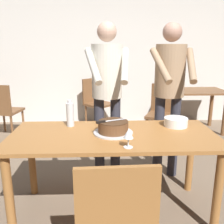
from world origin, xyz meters
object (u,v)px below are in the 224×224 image
Objects in this scene: background_chair_2 at (3,109)px; wine_glass_near at (128,134)px; background_chair_0 at (96,100)px; background_chair_3 at (163,111)px; person_cutting_cake at (107,86)px; plate_stack at (176,122)px; person_standing_beside at (170,85)px; main_dining_table at (113,146)px; cake_on_platter at (113,128)px; background_table at (195,99)px; cake_knife at (105,121)px; chair_near_side at (115,220)px; water_bottle at (70,114)px.

wine_glass_near is at bearing -51.74° from background_chair_2.
background_chair_0 is 1.00× the size of background_chair_3.
plate_stack is at bearing -32.62° from person_cutting_cake.
person_standing_beside reaches higher than background_chair_3.
main_dining_table is 1.03× the size of person_standing_beside.
main_dining_table is at bearing -75.68° from cake_on_platter.
person_cutting_cake is 0.67m from person_standing_beside.
background_table is at bearing 55.32° from main_dining_table.
cake_knife is 2.63m from background_chair_0.
background_table is at bearing 65.05° from plate_stack.
background_chair_3 reaches higher than cake_knife.
wine_glass_near is 0.08× the size of person_cutting_cake.
person_standing_beside is (0.04, 0.44, 0.29)m from plate_stack.
main_dining_table is 0.38m from wine_glass_near.
chair_near_side is at bearing -115.06° from person_standing_beside.
background_table is at bearing 55.03° from cake_on_platter.
cake_knife is 0.29× the size of background_chair_3.
person_standing_beside is at bearing 60.08° from wine_glass_near.
background_table is (0.94, 2.03, -0.21)m from plate_stack.
background_chair_0 is (-0.20, 2.57, -0.31)m from cake_on_platter.
cake_knife is at bearing -137.62° from person_standing_beside.
water_bottle reaches higher than chair_near_side.
plate_stack is 0.13× the size of person_standing_beside.
background_chair_2 is at bearing 121.47° from chair_near_side.
main_dining_table is at bearing -30.93° from water_bottle.
cake_on_platter is 0.10m from cake_knife.
main_dining_table is 2.60m from background_chair_0.
wine_glass_near is (0.10, -0.30, 0.21)m from main_dining_table.
plate_stack is at bearing -95.03° from person_standing_beside.
person_cutting_cake is 2.08m from background_chair_0.
cake_knife reaches higher than background_table.
plate_stack is 0.88× the size of water_bottle.
person_standing_beside is at bearing 42.38° from cake_knife.
cake_knife is 0.29× the size of chair_near_side.
person_standing_beside is 1.91× the size of background_chair_0.
plate_stack is at bearing -38.02° from background_chair_2.
person_cutting_cake is (-0.03, 0.58, 0.27)m from cake_on_platter.
cake_knife is (-0.07, -0.03, 0.06)m from cake_on_platter.
person_cutting_cake is at bearing -85.11° from background_chair_0.
person_cutting_cake reaches higher than wine_glass_near.
cake_knife is 0.15× the size of person_cutting_cake.
water_bottle is 2.24m from background_chair_2.
background_chair_2 reaches higher than cake_knife.
main_dining_table is 0.16m from cake_on_platter.
chair_near_side is 3.25m from background_chair_2.
person_cutting_cake is (-0.14, 0.90, 0.22)m from wine_glass_near.
background_table is at bearing 60.27° from wine_glass_near.
background_chair_2 is at bearing -176.13° from background_table.
cake_on_platter is 0.65m from person_cutting_cake.
cake_on_platter is 2.36× the size of wine_glass_near.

